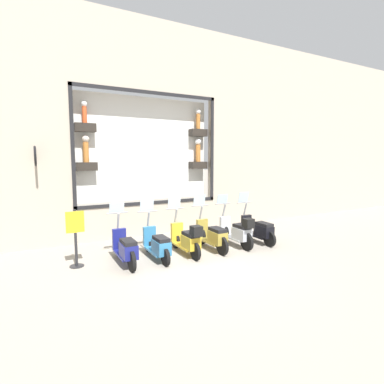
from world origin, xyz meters
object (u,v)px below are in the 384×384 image
Objects in this scene: scooter_yellow_3 at (187,239)px; scooter_black_0 at (258,230)px; scooter_silver_1 at (237,232)px; shop_sign_post at (76,236)px; scooter_teal_4 at (157,245)px; scooter_olive_2 at (212,236)px; scooter_navy_5 at (126,249)px.

scooter_black_0 is at bearing -88.70° from scooter_yellow_3.
shop_sign_post is at bearing 83.82° from scooter_silver_1.
scooter_teal_4 reaches higher than scooter_black_0.
scooter_olive_2 is 2.70m from scooter_navy_5.
scooter_silver_1 is 1.01× the size of scooter_teal_4.
scooter_yellow_3 is (-0.06, 2.70, 0.04)m from scooter_black_0.
scooter_navy_5 is at bearing 89.14° from scooter_silver_1.
scooter_teal_4 is 2.15m from shop_sign_post.
scooter_teal_4 is at bearing 86.33° from scooter_yellow_3.
scooter_yellow_3 reaches higher than shop_sign_post.
scooter_black_0 is 4.49m from scooter_navy_5.
scooter_yellow_3 is (-0.07, 0.90, 0.03)m from scooter_olive_2.
scooter_navy_5 is (-0.00, 2.70, -0.01)m from scooter_olive_2.
scooter_black_0 is 0.90m from scooter_silver_1.
scooter_black_0 is 1.00× the size of scooter_navy_5.
scooter_teal_4 reaches higher than scooter_navy_5.
scooter_yellow_3 is 1.00× the size of scooter_teal_4.
scooter_navy_5 is (0.00, 0.90, 0.02)m from scooter_teal_4.
scooter_teal_4 is (0.06, 0.90, -0.05)m from scooter_yellow_3.
scooter_teal_4 is 0.99× the size of scooter_navy_5.
scooter_yellow_3 is (-0.01, 1.80, -0.01)m from scooter_silver_1.
scooter_black_0 is at bearing -89.94° from scooter_teal_4.
scooter_black_0 is 1.01× the size of scooter_teal_4.
scooter_yellow_3 reaches higher than scooter_olive_2.
shop_sign_post is at bearing 83.24° from scooter_olive_2.
scooter_teal_4 is (-0.00, 3.59, -0.01)m from scooter_black_0.
scooter_yellow_3 is at bearing 90.23° from scooter_silver_1.
scooter_navy_5 is at bearing 90.09° from scooter_olive_2.
scooter_teal_4 is 1.19× the size of shop_sign_post.
scooter_olive_2 is at bearing -85.85° from scooter_yellow_3.
scooter_silver_1 is 1.00× the size of scooter_navy_5.
scooter_silver_1 is 1.80m from scooter_yellow_3.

